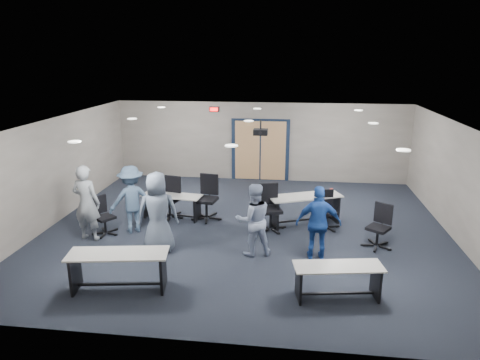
# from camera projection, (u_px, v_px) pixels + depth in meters

# --- Properties ---
(floor) EXTENTS (10.00, 10.00, 0.00)m
(floor) POSITION_uv_depth(u_px,v_px,m) (246.00, 229.00, 10.85)
(floor) COLOR black
(floor) RESTS_ON ground
(back_wall) EXTENTS (10.00, 0.04, 2.70)m
(back_wall) POSITION_uv_depth(u_px,v_px,m) (260.00, 142.00, 14.75)
(back_wall) COLOR slate
(back_wall) RESTS_ON floor
(front_wall) EXTENTS (10.00, 0.04, 2.70)m
(front_wall) POSITION_uv_depth(u_px,v_px,m) (212.00, 263.00, 6.18)
(front_wall) COLOR slate
(front_wall) RESTS_ON floor
(left_wall) EXTENTS (0.04, 9.00, 2.70)m
(left_wall) POSITION_uv_depth(u_px,v_px,m) (54.00, 171.00, 11.06)
(left_wall) COLOR slate
(left_wall) RESTS_ON floor
(right_wall) EXTENTS (0.04, 9.00, 2.70)m
(right_wall) POSITION_uv_depth(u_px,v_px,m) (461.00, 185.00, 9.88)
(right_wall) COLOR slate
(right_wall) RESTS_ON floor
(ceiling) EXTENTS (10.00, 9.00, 0.04)m
(ceiling) POSITION_uv_depth(u_px,v_px,m) (246.00, 123.00, 10.09)
(ceiling) COLOR silver
(ceiling) RESTS_ON back_wall
(double_door) EXTENTS (2.00, 0.07, 2.20)m
(double_door) POSITION_uv_depth(u_px,v_px,m) (260.00, 151.00, 14.80)
(double_door) COLOR #101C31
(double_door) RESTS_ON back_wall
(exit_sign) EXTENTS (0.32, 0.07, 0.18)m
(exit_sign) POSITION_uv_depth(u_px,v_px,m) (214.00, 109.00, 14.58)
(exit_sign) COLOR black
(exit_sign) RESTS_ON back_wall
(ceiling_projector) EXTENTS (0.35, 0.32, 0.37)m
(ceiling_projector) POSITION_uv_depth(u_px,v_px,m) (261.00, 132.00, 10.61)
(ceiling_projector) COLOR black
(ceiling_projector) RESTS_ON ceiling
(ceiling_can_lights) EXTENTS (6.24, 5.74, 0.02)m
(ceiling_can_lights) POSITION_uv_depth(u_px,v_px,m) (248.00, 122.00, 10.33)
(ceiling_can_lights) COLOR white
(ceiling_can_lights) RESTS_ON ceiling
(table_front_left) EXTENTS (1.90, 0.89, 0.74)m
(table_front_left) POSITION_uv_depth(u_px,v_px,m) (119.00, 265.00, 7.93)
(table_front_left) COLOR silver
(table_front_left) RESTS_ON floor
(table_front_right) EXTENTS (1.65, 0.78, 0.64)m
(table_front_right) POSITION_uv_depth(u_px,v_px,m) (338.00, 276.00, 7.66)
(table_front_right) COLOR silver
(table_front_right) RESTS_ON floor
(table_back_left) EXTENTS (1.65, 0.73, 0.89)m
(table_back_left) POSITION_uv_depth(u_px,v_px,m) (172.00, 202.00, 11.46)
(table_back_left) COLOR silver
(table_back_left) RESTS_ON floor
(table_back_right) EXTENTS (1.98, 1.30, 0.89)m
(table_back_right) POSITION_uv_depth(u_px,v_px,m) (305.00, 204.00, 11.05)
(table_back_right) COLOR silver
(table_back_right) RESTS_ON floor
(chair_back_a) EXTENTS (0.85, 0.85, 1.12)m
(chair_back_a) POSITION_uv_depth(u_px,v_px,m) (169.00, 198.00, 11.44)
(chair_back_a) COLOR black
(chair_back_a) RESTS_ON floor
(chair_back_b) EXTENTS (0.86, 0.86, 1.20)m
(chair_back_b) POSITION_uv_depth(u_px,v_px,m) (206.00, 198.00, 11.31)
(chair_back_b) COLOR black
(chair_back_b) RESTS_ON floor
(chair_back_c) EXTENTS (0.91, 0.91, 1.15)m
(chair_back_c) POSITION_uv_depth(u_px,v_px,m) (271.00, 208.00, 10.63)
(chair_back_c) COLOR black
(chair_back_c) RESTS_ON floor
(chair_back_d) EXTENTS (0.74, 0.74, 0.97)m
(chair_back_d) POSITION_uv_depth(u_px,v_px,m) (327.00, 210.00, 10.74)
(chair_back_d) COLOR black
(chair_back_d) RESTS_ON floor
(chair_loose_left) EXTENTS (0.83, 0.83, 0.95)m
(chair_loose_left) POSITION_uv_depth(u_px,v_px,m) (104.00, 216.00, 10.40)
(chair_loose_left) COLOR black
(chair_loose_left) RESTS_ON floor
(chair_loose_right) EXTENTS (0.88, 0.88, 1.01)m
(chair_loose_right) POSITION_uv_depth(u_px,v_px,m) (378.00, 227.00, 9.68)
(chair_loose_right) COLOR black
(chair_loose_right) RESTS_ON floor
(person_gray) EXTENTS (0.71, 0.51, 1.83)m
(person_gray) POSITION_uv_depth(u_px,v_px,m) (86.00, 203.00, 10.00)
(person_gray) COLOR #949BA2
(person_gray) RESTS_ON floor
(person_plaid) EXTENTS (1.01, 0.78, 1.83)m
(person_plaid) POSITION_uv_depth(u_px,v_px,m) (158.00, 213.00, 9.39)
(person_plaid) COLOR slate
(person_plaid) RESTS_ON floor
(person_lightblue) EXTENTS (0.95, 0.84, 1.63)m
(person_lightblue) POSITION_uv_depth(u_px,v_px,m) (254.00, 220.00, 9.26)
(person_lightblue) COLOR #94A4C4
(person_lightblue) RESTS_ON floor
(person_navy) EXTENTS (0.97, 0.43, 1.63)m
(person_navy) POSITION_uv_depth(u_px,v_px,m) (319.00, 223.00, 9.06)
(person_navy) COLOR navy
(person_navy) RESTS_ON floor
(person_back) EXTENTS (1.26, 1.09, 1.68)m
(person_back) POSITION_uv_depth(u_px,v_px,m) (132.00, 199.00, 10.47)
(person_back) COLOR #445D7B
(person_back) RESTS_ON floor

